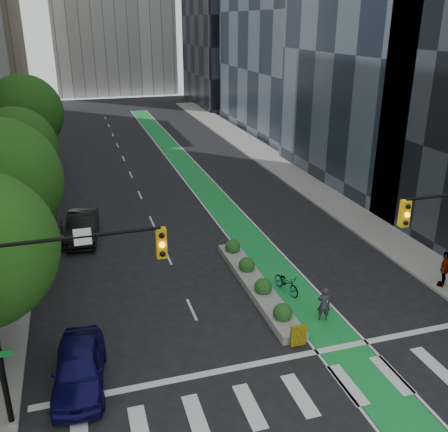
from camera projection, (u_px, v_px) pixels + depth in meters
ground at (289, 378)px, 19.62m from camera, size 160.00×160.00×0.00m
sidewalk_left at (18, 201)px, 38.68m from camera, size 3.60×90.00×0.15m
sidewalk_right at (297, 176)px, 45.07m from camera, size 3.60×90.00×0.15m
bike_lane_paint at (189, 170)px, 47.17m from camera, size 2.20×70.00×0.01m
building_dark_end at (236, 15)px, 80.54m from camera, size 14.00×18.00×28.00m
tree_midfar at (17, 148)px, 34.45m from camera, size 5.60×5.60×7.76m
tree_far at (25, 113)px, 43.09m from camera, size 6.60×6.60×9.00m
signal_left at (40, 300)px, 15.94m from camera, size 6.14×0.51×7.20m
median_planter at (256, 282)px, 26.08m from camera, size 1.20×10.26×1.10m
bicycle at (287, 283)px, 25.74m from camera, size 1.11×2.07×1.03m
cyclist at (324, 304)px, 23.15m from camera, size 0.71×0.57×1.71m
parked_car_left_near at (79, 367)px, 18.99m from camera, size 2.31×4.87×1.61m
parked_car_left_mid at (83, 227)px, 31.92m from camera, size 2.28×5.28×1.69m
parked_car_left_far at (45, 228)px, 31.88m from camera, size 2.38×5.36×1.53m
pedestrian_far at (445, 269)px, 25.88m from camera, size 1.18×1.10×1.95m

